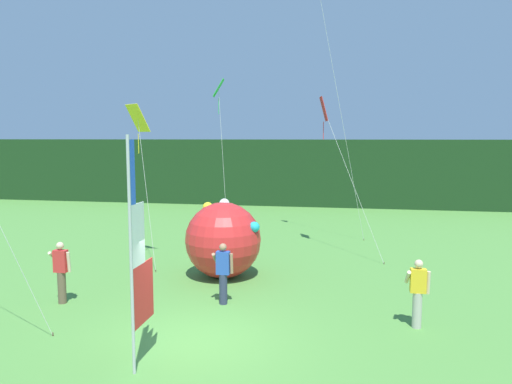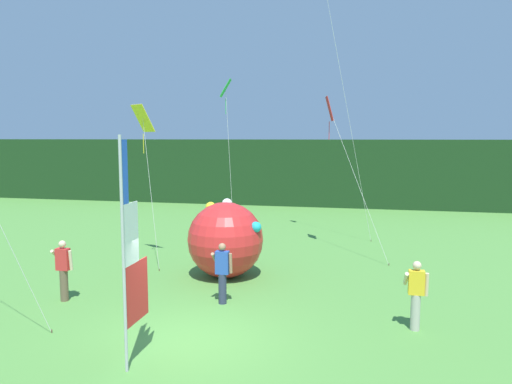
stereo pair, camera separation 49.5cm
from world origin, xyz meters
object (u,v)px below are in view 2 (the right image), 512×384
person_far_right (210,226)px  kite_red_diamond_1 (331,114)px  inflatable_balloon (225,240)px  kite_yellow_diamond_2 (143,123)px  person_mid_field (222,271)px  person_near_banner (416,293)px  person_far_left (63,269)px  kite_green_diamond_4 (226,95)px  banner_flag (131,257)px

person_far_right → kite_red_diamond_1: kite_red_diamond_1 is taller
inflatable_balloon → kite_yellow_diamond_2: bearing=160.1°
person_mid_field → person_far_right: person_far_right is taller
person_near_banner → person_far_left: person_far_left is taller
person_near_banner → person_mid_field: size_ratio=0.99×
person_mid_field → person_far_left: person_far_left is taller
person_far_left → kite_red_diamond_1: size_ratio=0.28×
kite_green_diamond_4 → person_near_banner: bearing=-52.5°
kite_red_diamond_1 → kite_green_diamond_4: kite_green_diamond_4 is taller
kite_red_diamond_1 → kite_yellow_diamond_2: kite_red_diamond_1 is taller
person_mid_field → kite_yellow_diamond_2: size_ratio=0.30×
person_far_left → kite_red_diamond_1: kite_red_diamond_1 is taller
banner_flag → person_far_left: banner_flag is taller
person_far_right → person_mid_field: bearing=-69.4°
person_mid_field → person_far_right: size_ratio=0.94×
person_near_banner → person_far_right: person_far_right is taller
kite_yellow_diamond_2 → person_far_right: bearing=55.1°
person_far_left → kite_yellow_diamond_2: size_ratio=0.30×
person_far_left → inflatable_balloon: bearing=40.4°
banner_flag → person_mid_field: (0.74, 3.80, -1.29)m
inflatable_balloon → kite_yellow_diamond_2: size_ratio=0.44×
banner_flag → person_far_right: banner_flag is taller
kite_red_diamond_1 → kite_yellow_diamond_2: (-6.38, -3.11, -0.37)m
kite_red_diamond_1 → person_far_left: bearing=-132.2°
person_far_left → person_far_right: bearing=73.0°
banner_flag → kite_green_diamond_4: bearing=97.2°
person_near_banner → kite_green_diamond_4: kite_green_diamond_4 is taller
person_mid_field → kite_yellow_diamond_2: kite_yellow_diamond_2 is taller
person_near_banner → inflatable_balloon: (-5.54, 3.25, 0.35)m
kite_green_diamond_4 → person_far_right: bearing=-89.2°
person_far_left → kite_red_diamond_1: (6.79, 7.50, 4.48)m
kite_green_diamond_4 → person_far_left: bearing=-102.3°
person_near_banner → kite_yellow_diamond_2: bearing=153.3°
person_mid_field → kite_green_diamond_4: 10.49m
person_near_banner → kite_green_diamond_4: 13.10m
banner_flag → person_far_right: bearing=98.8°
kite_green_diamond_4 → banner_flag: bearing=-82.8°
person_far_right → inflatable_balloon: bearing=-65.2°
kite_yellow_diamond_2 → banner_flag: bearing=-66.8°
banner_flag → inflatable_balloon: (0.13, 6.26, -0.96)m
person_near_banner → kite_green_diamond_4: size_ratio=0.23×
kite_green_diamond_4 → inflatable_balloon: bearing=-74.7°
banner_flag → person_mid_field: banner_flag is taller
person_far_left → inflatable_balloon: size_ratio=0.68×
person_far_left → kite_green_diamond_4: kite_green_diamond_4 is taller
banner_flag → kite_yellow_diamond_2: 8.60m
person_far_left → kite_red_diamond_1: bearing=47.8°
kite_red_diamond_1 → kite_green_diamond_4: 5.20m
person_mid_field → inflatable_balloon: inflatable_balloon is taller
person_mid_field → kite_red_diamond_1: (2.45, 6.78, 4.50)m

